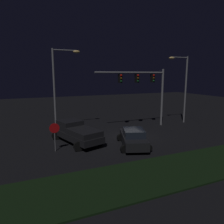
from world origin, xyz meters
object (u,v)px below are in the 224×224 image
(stop_sign, at_px, (55,132))
(pickup_truck, at_px, (76,131))
(car_sedan, at_px, (133,138))
(traffic_signal_gantry, at_px, (144,84))
(street_lamp_right, at_px, (182,81))
(street_lamp_left, at_px, (60,81))

(stop_sign, bearing_deg, pickup_truck, 37.80)
(stop_sign, bearing_deg, car_sedan, -13.04)
(traffic_signal_gantry, distance_m, stop_sign, 11.64)
(pickup_truck, bearing_deg, street_lamp_right, -96.67)
(street_lamp_left, distance_m, street_lamp_right, 14.35)
(car_sedan, xyz_separation_m, traffic_signal_gantry, (4.30, 5.40, 4.16))
(street_lamp_left, relative_size, stop_sign, 3.77)
(pickup_truck, xyz_separation_m, car_sedan, (4.08, -2.99, -0.26))
(traffic_signal_gantry, xyz_separation_m, street_lamp_left, (-8.93, 1.56, 0.39))
(street_lamp_left, bearing_deg, pickup_truck, -82.14)
(pickup_truck, height_order, street_lamp_right, street_lamp_right)
(street_lamp_left, bearing_deg, traffic_signal_gantry, -9.90)
(traffic_signal_gantry, bearing_deg, pickup_truck, -163.97)
(traffic_signal_gantry, bearing_deg, street_lamp_left, 170.10)
(car_sedan, height_order, street_lamp_left, street_lamp_left)
(traffic_signal_gantry, bearing_deg, car_sedan, -128.56)
(pickup_truck, relative_size, street_lamp_right, 0.72)
(pickup_truck, relative_size, traffic_signal_gantry, 0.69)
(traffic_signal_gantry, relative_size, street_lamp_left, 0.99)
(car_sedan, distance_m, street_lamp_right, 11.89)
(car_sedan, bearing_deg, street_lamp_right, -40.71)
(car_sedan, relative_size, street_lamp_left, 0.57)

